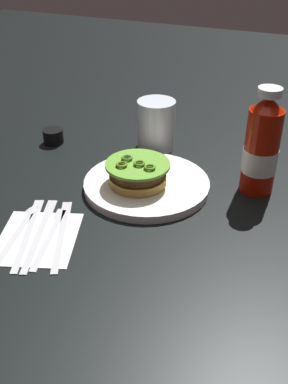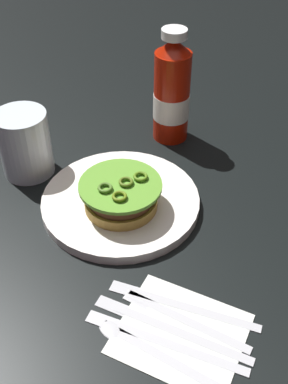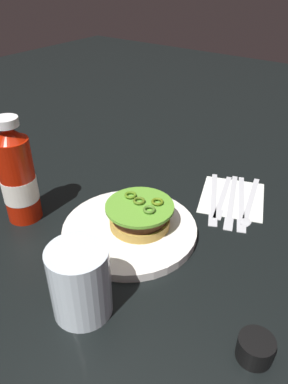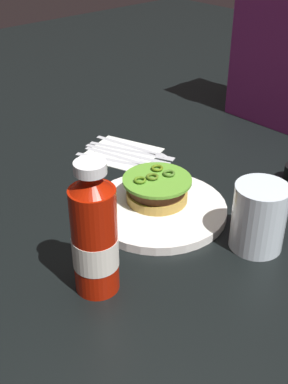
{
  "view_description": "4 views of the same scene",
  "coord_description": "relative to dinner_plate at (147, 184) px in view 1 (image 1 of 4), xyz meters",
  "views": [
    {
      "loc": [
        -0.74,
        -0.37,
        0.48
      ],
      "look_at": [
        -0.09,
        -0.08,
        0.04
      ],
      "focal_mm": 42.17,
      "sensor_mm": 36.0,
      "label": 1
    },
    {
      "loc": [
        -0.44,
        0.31,
        0.52
      ],
      "look_at": [
        -0.07,
        -0.05,
        0.07
      ],
      "focal_mm": 43.74,
      "sensor_mm": 36.0,
      "label": 2
    },
    {
      "loc": [
        0.42,
        0.3,
        0.45
      ],
      "look_at": [
        -0.06,
        -0.06,
        0.06
      ],
      "focal_mm": 34.43,
      "sensor_mm": 36.0,
      "label": 3
    },
    {
      "loc": [
        0.55,
        -0.59,
        0.52
      ],
      "look_at": [
        -0.02,
        -0.08,
        0.05
      ],
      "focal_mm": 46.48,
      "sensor_mm": 36.0,
      "label": 4
    }
  ],
  "objects": [
    {
      "name": "napkin",
      "position": [
        -0.23,
        0.11,
        -0.01
      ],
      "size": [
        0.19,
        0.18,
        0.0
      ],
      "primitive_type": "cube",
      "rotation": [
        0.0,
        0.0,
        0.35
      ],
      "color": "white",
      "rests_on": "ground_plane"
    },
    {
      "name": "dinner_plate",
      "position": [
        0.0,
        0.0,
        0.0
      ],
      "size": [
        0.26,
        0.26,
        0.02
      ],
      "primitive_type": "cylinder",
      "color": "white",
      "rests_on": "ground_plane"
    },
    {
      "name": "condiment_cup",
      "position": [
        0.11,
        0.29,
        0.01
      ],
      "size": [
        0.05,
        0.05,
        0.03
      ],
      "primitive_type": "cylinder",
      "color": "black",
      "rests_on": "ground_plane"
    },
    {
      "name": "spoon_utensil",
      "position": [
        -0.22,
        0.15,
        -0.0
      ],
      "size": [
        0.2,
        0.06,
        0.0
      ],
      "color": "silver",
      "rests_on": "napkin"
    },
    {
      "name": "ketchup_bottle",
      "position": [
        0.08,
        -0.21,
        0.09
      ],
      "size": [
        0.07,
        0.07,
        0.21
      ],
      "color": "#A61705",
      "rests_on": "ground_plane"
    },
    {
      "name": "water_glass",
      "position": [
        0.18,
        0.06,
        0.05
      ],
      "size": [
        0.09,
        0.09,
        0.12
      ],
      "primitive_type": "cylinder",
      "color": "silver",
      "rests_on": "ground_plane"
    },
    {
      "name": "ground_plane",
      "position": [
        0.01,
        0.05,
        -0.01
      ],
      "size": [
        3.0,
        3.0,
        0.0
      ],
      "primitive_type": "plane",
      "color": "black"
    },
    {
      "name": "butter_knife",
      "position": [
        -0.19,
        0.08,
        -0.0
      ],
      "size": [
        0.19,
        0.1,
        0.0
      ],
      "color": "silver",
      "rests_on": "napkin"
    },
    {
      "name": "fork_utensil",
      "position": [
        -0.21,
        0.09,
        -0.0
      ],
      "size": [
        0.18,
        0.07,
        0.0
      ],
      "color": "silver",
      "rests_on": "napkin"
    },
    {
      "name": "burger_sandwich",
      "position": [
        -0.02,
        0.01,
        0.03
      ],
      "size": [
        0.13,
        0.13,
        0.05
      ],
      "color": "#B38B3C",
      "rests_on": "dinner_plate"
    },
    {
      "name": "table_knife",
      "position": [
        -0.21,
        0.14,
        -0.0
      ],
      "size": [
        0.2,
        0.1,
        0.0
      ],
      "color": "silver",
      "rests_on": "napkin"
    },
    {
      "name": "steak_knife",
      "position": [
        -0.21,
        0.12,
        -0.0
      ],
      "size": [
        0.21,
        0.09,
        0.0
      ],
      "color": "silver",
      "rests_on": "napkin"
    }
  ]
}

